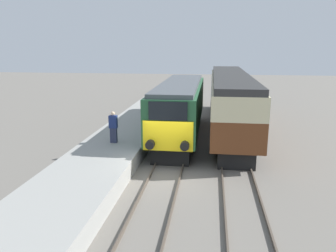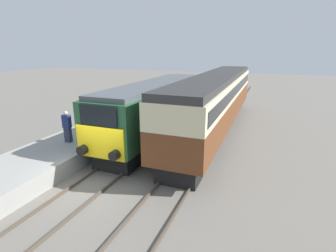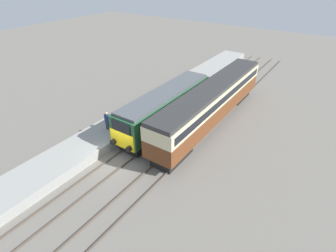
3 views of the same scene
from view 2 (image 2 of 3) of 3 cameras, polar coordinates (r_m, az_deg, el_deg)
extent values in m
plane|color=slate|center=(12.23, -16.29, -12.52)|extent=(120.00, 120.00, 0.00)
cube|color=gray|center=(19.96, -10.22, 0.58)|extent=(3.50, 50.00, 0.85)
cube|color=#4C4238|center=(16.35, -7.80, -4.18)|extent=(0.07, 60.00, 0.14)
cube|color=#4C4238|center=(15.75, -3.20, -4.87)|extent=(0.07, 60.00, 0.14)
cube|color=#4C4238|center=(15.09, 3.65, -5.85)|extent=(0.07, 60.00, 0.14)
cube|color=#4C4238|center=(14.77, 9.00, -6.55)|extent=(0.07, 60.00, 0.14)
cube|color=black|center=(14.56, -8.43, -5.03)|extent=(2.03, 4.00, 1.00)
cube|color=black|center=(20.94, 1.43, 1.81)|extent=(2.03, 4.00, 1.00)
cube|color=#235633|center=(17.21, -2.68, 4.57)|extent=(2.70, 12.35, 2.50)
cube|color=yellow|center=(12.13, -14.55, -3.53)|extent=(2.48, 0.10, 1.50)
cube|color=black|center=(11.78, -14.98, 2.20)|extent=(1.89, 0.10, 0.90)
cube|color=#4C5156|center=(16.98, -2.74, 9.10)|extent=(2.38, 11.85, 0.24)
cylinder|color=black|center=(12.61, -18.13, -5.01)|extent=(0.44, 0.35, 0.44)
cylinder|color=black|center=(11.66, -11.57, -6.27)|extent=(0.44, 0.35, 0.44)
cube|color=black|center=(12.99, 4.04, -7.74)|extent=(1.89, 3.60, 0.95)
cube|color=black|center=(26.21, 13.24, 4.30)|extent=(1.89, 3.60, 0.95)
cube|color=brown|center=(19.14, 10.40, 3.94)|extent=(2.70, 18.49, 1.57)
cube|color=beige|center=(18.90, 10.62, 8.08)|extent=(2.71, 18.49, 1.23)
cube|color=black|center=(18.90, 10.62, 8.08)|extent=(2.75, 17.75, 0.68)
cube|color=#2D2D2D|center=(18.80, 10.75, 10.48)|extent=(2.48, 18.49, 0.36)
cube|color=#2D334C|center=(15.39, -20.92, -1.78)|extent=(0.36, 0.24, 0.83)
cube|color=navy|center=(15.18, -21.21, 0.95)|extent=(0.44, 0.26, 0.69)
sphere|color=beige|center=(15.08, -21.39, 2.63)|extent=(0.22, 0.22, 0.22)
camera|label=1|loc=(7.75, -120.26, -6.78)|focal=35.00mm
camera|label=3|loc=(10.30, 147.53, 36.46)|focal=28.00mm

